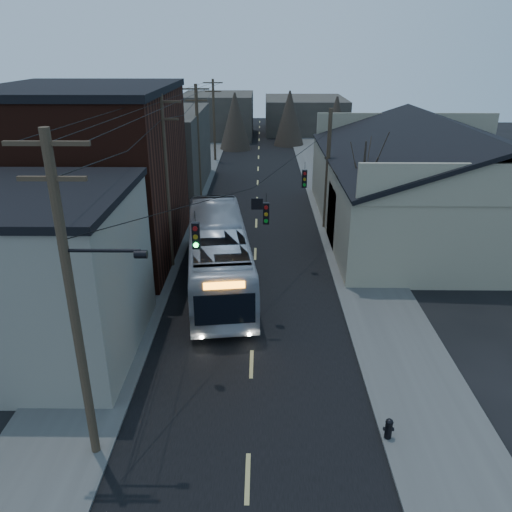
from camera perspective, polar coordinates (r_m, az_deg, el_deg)
The scene contains 14 objects.
road_surface at distance 41.40m, azimuth 0.09°, elevation 5.58°, with size 9.00×110.00×0.02m, color black.
sidewalk_left at distance 41.96m, azimuth -8.86°, elevation 5.61°, with size 4.00×110.00×0.12m, color #474744.
sidewalk_right at distance 41.83m, azimuth 9.07°, elevation 5.55°, with size 4.00×110.00×0.12m, color #474744.
building_clapboard at distance 22.58m, azimuth -24.01°, elevation -2.29°, with size 8.00×8.00×7.00m, color gray.
building_brick at distance 32.15m, azimuth -18.43°, elevation 8.54°, with size 10.00×12.00×10.00m, color black.
building_left_far at distance 47.42m, azimuth -11.63°, elevation 11.71°, with size 9.00×14.00×7.00m, color #342F29.
warehouse at distance 38.00m, azimuth 20.17°, elevation 6.79°, with size 16.16×20.60×7.73m.
building_far_left at distance 75.37m, azimuth -4.37°, elevation 15.74°, with size 10.00×12.00×6.00m, color #342F29.
building_far_right at distance 80.40m, azimuth 5.59°, elevation 15.79°, with size 12.00×14.00×5.00m, color #342F29.
bare_tree at distance 31.39m, azimuth 11.93°, elevation 6.23°, with size 0.40×0.40×7.20m, color black.
utility_lines at distance 34.64m, azimuth -5.25°, elevation 10.50°, with size 11.24×45.28×10.50m.
bus at distance 27.45m, azimuth -4.34°, elevation 0.29°, with size 3.06×13.07×3.64m, color #AAAEB6.
parked_car at distance 39.25m, azimuth -5.94°, elevation 5.39°, with size 1.29×3.70×1.22m, color #95979C.
fire_hydrant at distance 18.24m, azimuth 14.93°, elevation -18.43°, with size 0.36×0.26×0.77m.
Camera 1 is at (0.40, -9.52, 12.36)m, focal length 35.00 mm.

